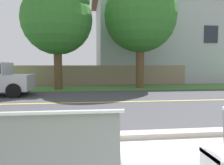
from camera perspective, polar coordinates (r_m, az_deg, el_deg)
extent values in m
plane|color=#665B4C|center=(9.86, -1.92, -3.72)|extent=(140.00, 140.00, 0.00)
cube|color=#ADA89E|center=(4.37, 4.71, -13.59)|extent=(44.00, 0.30, 0.11)
cube|color=#424247|center=(8.38, -1.03, -5.16)|extent=(52.00, 8.00, 0.01)
cube|color=#E0CC4C|center=(8.38, -1.03, -5.12)|extent=(48.00, 0.14, 0.01)
cube|color=#478438|center=(13.47, -3.27, -1.47)|extent=(48.00, 2.80, 0.02)
cube|color=silver|center=(2.47, -22.13, -19.39)|extent=(1.95, 0.44, 0.05)
cube|color=slate|center=(2.19, -23.74, -14.55)|extent=(1.87, 0.12, 0.52)
cylinder|color=silver|center=(2.11, -24.06, -7.42)|extent=(1.95, 0.04, 0.04)
cylinder|color=black|center=(10.31, -24.20, -1.96)|extent=(0.64, 0.18, 0.64)
cylinder|color=black|center=(11.91, -21.81, -1.07)|extent=(0.64, 0.18, 0.64)
cylinder|color=brown|center=(13.13, -13.88, 3.72)|extent=(0.47, 0.47, 2.52)
sphere|color=#2D6B28|center=(13.38, -14.11, 15.68)|extent=(4.03, 4.03, 4.03)
cylinder|color=brown|center=(13.63, 7.26, 4.32)|extent=(0.49, 0.49, 2.75)
sphere|color=#2D6B28|center=(13.95, 7.39, 16.83)|extent=(4.40, 4.40, 4.40)
cylinder|color=brown|center=(16.64, 7.90, 16.42)|extent=(0.32, 0.32, 9.71)
cube|color=gray|center=(15.86, -3.58, 1.93)|extent=(13.00, 0.36, 1.40)
cube|color=#A3ADB2|center=(20.32, 13.13, 10.04)|extent=(11.57, 6.40, 6.82)
cube|color=brown|center=(21.01, 13.33, 20.16)|extent=(12.50, 6.91, 0.60)
cube|color=#232833|center=(16.52, 8.38, 12.61)|extent=(1.10, 0.06, 1.30)
cube|color=#232833|center=(18.56, 24.40, 11.36)|extent=(1.10, 0.06, 1.30)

